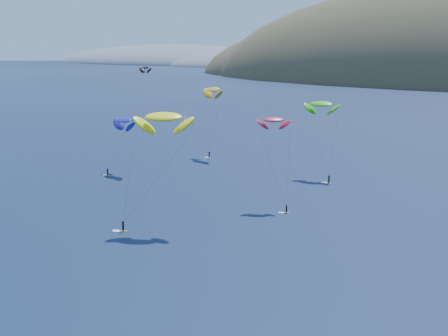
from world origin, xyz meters
name	(u,v)px	position (x,y,z in m)	size (l,w,h in m)	color
headland	(189,65)	(-445.26, 750.08, -3.36)	(460.00, 250.00, 60.00)	slate
sailboat	(186,122)	(-88.79, 190.17, 0.94)	(9.38, 8.06, 11.34)	white
kitesurfer_1	(213,90)	(-41.72, 132.63, 20.71)	(10.36, 9.45, 23.38)	gold
kitesurfer_2	(164,117)	(-12.35, 63.81, 21.54)	(12.15, 12.74, 24.65)	gold
kitesurfer_3	(322,104)	(-2.27, 122.09, 19.22)	(11.22, 10.71, 21.86)	gold
kitesurfer_9	(274,120)	(-0.54, 88.46, 18.92)	(10.17, 8.61, 20.94)	gold
kitesurfer_10	(124,120)	(-50.63, 99.87, 14.41)	(10.92, 11.38, 17.20)	gold
kitesurfer_12	(145,68)	(-117.10, 199.92, 22.85)	(8.92, 7.25, 25.18)	gold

